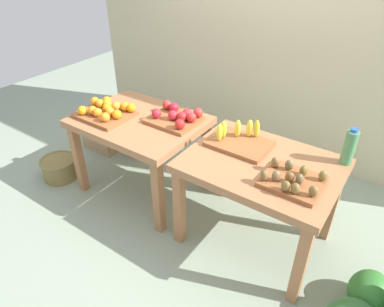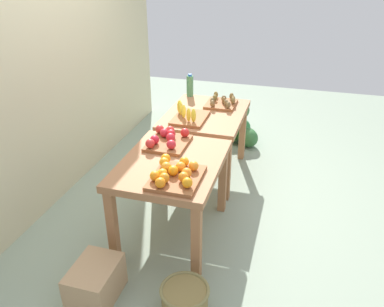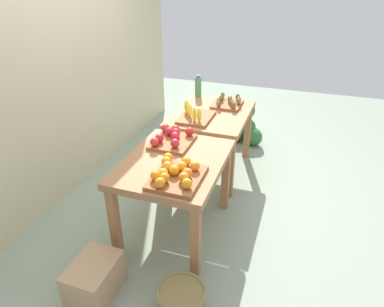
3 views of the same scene
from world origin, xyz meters
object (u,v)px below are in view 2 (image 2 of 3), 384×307
apple_bin (167,139)px  kiwi_bin (222,102)px  orange_bin (175,174)px  banana_crate (189,116)px  watermelon_pile (239,127)px  wicker_basket (185,299)px  display_table_right (205,122)px  display_table_left (172,172)px  water_bottle (190,86)px  cardboard_produce_box (96,282)px

apple_bin → kiwi_bin: apple_bin is taller
orange_bin → banana_crate: bearing=11.4°
watermelon_pile → wicker_basket: (-2.87, -0.13, -0.07)m
orange_bin → watermelon_pile: size_ratio=0.71×
display_table_right → kiwi_bin: 0.31m
display_table_left → water_bottle: water_bottle is taller
display_table_right → banana_crate: size_ratio=2.36×
display_table_right → banana_crate: (-0.24, 0.11, 0.14)m
banana_crate → kiwi_bin: 0.55m
display_table_right → orange_bin: 1.40m
cardboard_produce_box → apple_bin: bearing=-8.1°
display_table_left → display_table_right: bearing=0.0°
water_bottle → orange_bin: bearing=-167.0°
display_table_right → cardboard_produce_box: bearing=171.3°
orange_bin → wicker_basket: (-0.53, -0.23, -0.66)m
display_table_left → apple_bin: bearing=25.5°
watermelon_pile → display_table_left: bearing=174.0°
display_table_right → apple_bin: apple_bin is taller
orange_bin → watermelon_pile: 2.42m
display_table_right → orange_bin: (-1.38, -0.12, 0.15)m
orange_bin → water_bottle: bearing=13.0°
display_table_left → display_table_right: same height
apple_bin → water_bottle: size_ratio=1.57×
display_table_left → display_table_right: size_ratio=1.00×
apple_bin → cardboard_produce_box: (-1.14, 0.16, -0.63)m
apple_bin → orange_bin: bearing=-155.4°
display_table_right → cardboard_produce_box: size_ratio=2.60×
banana_crate → kiwi_bin: banana_crate is taller
display_table_right → watermelon_pile: bearing=-12.8°
banana_crate → cardboard_produce_box: bearing=173.8°
watermelon_pile → cardboard_produce_box: (-2.93, 0.52, -0.04)m
watermelon_pile → banana_crate: bearing=164.6°
kiwi_bin → cardboard_produce_box: 2.35m
apple_bin → wicker_basket: 1.36m
banana_crate → cardboard_produce_box: 1.85m
display_table_left → apple_bin: size_ratio=2.52×
apple_bin → kiwi_bin: size_ratio=1.11×
display_table_left → wicker_basket: bearing=-156.2°
orange_bin → banana_crate: banana_crate is taller
display_table_right → wicker_basket: 2.01m
wicker_basket → apple_bin: bearing=24.3°
orange_bin → water_bottle: water_bottle is taller
cardboard_produce_box → orange_bin: bearing=-35.4°
orange_bin → apple_bin: (0.55, 0.25, -0.00)m
orange_bin → banana_crate: (1.14, 0.23, -0.01)m
orange_bin → display_table_left: bearing=23.7°
kiwi_bin → watermelon_pile: 0.92m
apple_bin → water_bottle: 1.31m
cardboard_produce_box → display_table_left: bearing=-19.5°
kiwi_bin → cardboard_produce_box: bearing=169.3°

